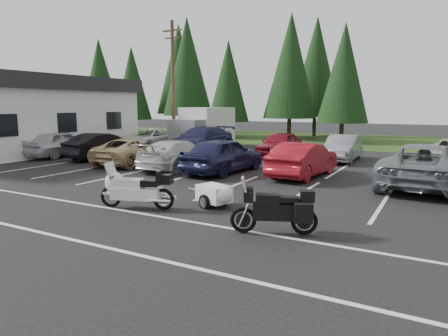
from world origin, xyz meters
TOP-DOWN VIEW (x-y plane):
  - ground at (0.00, 0.00)m, footprint 120.00×120.00m
  - grass_strip at (0.00, 24.00)m, footprint 80.00×16.00m
  - lake_water at (4.00, 55.00)m, footprint 70.00×50.00m
  - building at (-18.00, 4.00)m, footprint 10.60×15.60m
  - utility_pole at (-10.00, 12.00)m, footprint 1.60×0.26m
  - box_truck at (-8.00, 12.50)m, footprint 2.40×5.60m
  - stall_markings at (0.00, 2.00)m, footprint 32.00×16.00m
  - conifer_0 at (-28.00, 22.50)m, footprint 4.58×4.58m
  - conifer_1 at (-22.00, 21.20)m, footprint 3.96×3.96m
  - conifer_2 at (-16.00, 22.80)m, footprint 5.10×5.10m
  - conifer_3 at (-10.50, 21.40)m, footprint 3.87×3.87m
  - conifer_4 at (-5.00, 22.90)m, footprint 4.80×4.80m
  - conifer_5 at (0.00, 21.60)m, footprint 4.14×4.14m
  - conifer_back_a at (-20.00, 27.00)m, footprint 5.28×5.28m
  - conifer_back_b at (-4.00, 27.50)m, footprint 4.97×4.97m
  - car_near_0 at (-12.69, 4.16)m, footprint 2.23×4.74m
  - car_near_1 at (-9.71, 4.66)m, footprint 1.94×4.63m
  - car_near_2 at (-6.72, 3.97)m, footprint 2.54×5.06m
  - car_near_3 at (-3.77, 3.73)m, footprint 2.00×4.84m
  - car_near_4 at (-1.34, 3.83)m, footprint 2.29×4.90m
  - car_near_5 at (2.20, 4.56)m, footprint 1.91×4.61m
  - car_near_6 at (6.89, 4.55)m, footprint 3.07×6.07m
  - car_far_0 at (-10.54, 9.73)m, footprint 2.49×5.31m
  - car_far_1 at (-6.37, 9.93)m, footprint 2.39×5.77m
  - car_far_2 at (-1.14, 10.42)m, footprint 1.87×4.45m
  - car_far_3 at (2.58, 10.36)m, footprint 1.58×4.37m
  - touring_motorcycle at (-0.45, -3.12)m, footprint 2.66×1.53m
  - cargo_trailer at (1.45, -1.80)m, footprint 1.65×1.28m
  - adventure_motorcycle at (4.00, -3.36)m, footprint 2.42×1.63m

SIDE VIEW (x-z plane):
  - ground at x=0.00m, z-range 0.00..0.00m
  - lake_water at x=4.00m, z-range -0.01..0.01m
  - stall_markings at x=0.00m, z-range 0.00..0.01m
  - grass_strip at x=0.00m, z-range 0.00..0.01m
  - cargo_trailer at x=1.45m, z-range 0.00..0.67m
  - car_near_2 at x=-6.72m, z-range 0.00..1.37m
  - adventure_motorcycle at x=4.00m, z-range 0.00..1.40m
  - car_near_3 at x=-3.77m, z-range 0.00..1.40m
  - touring_motorcycle at x=-0.45m, z-range 0.00..1.41m
  - car_far_3 at x=2.58m, z-range 0.00..1.43m
  - car_far_0 at x=-10.54m, z-range 0.00..1.47m
  - car_near_5 at x=2.20m, z-range 0.00..1.48m
  - car_near_1 at x=-9.71m, z-range 0.00..1.49m
  - car_far_2 at x=-1.14m, z-range 0.00..1.50m
  - car_near_0 at x=-12.69m, z-range 0.00..1.57m
  - car_near_4 at x=-1.34m, z-range 0.00..1.62m
  - car_near_6 at x=6.89m, z-range 0.00..1.65m
  - car_far_1 at x=-6.37m, z-range 0.00..1.67m
  - box_truck at x=-8.00m, z-range 0.00..2.90m
  - building at x=-18.00m, z-range 0.00..4.90m
  - utility_pole at x=-10.00m, z-range 0.20..9.20m
  - conifer_3 at x=-10.50m, z-range 0.76..9.78m
  - conifer_1 at x=-22.00m, z-range 0.78..10.00m
  - conifer_5 at x=0.00m, z-range 0.81..10.45m
  - conifer_0 at x=-28.00m, z-range 0.90..11.56m
  - conifer_4 at x=-5.00m, z-range 0.95..12.12m
  - conifer_back_b at x=-4.00m, z-range 0.98..12.56m
  - conifer_2 at x=-16.00m, z-range 1.01..12.90m
  - conifer_back_a at x=-20.00m, z-range 1.04..13.34m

